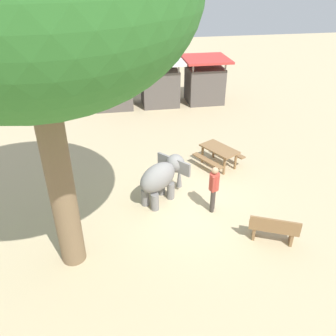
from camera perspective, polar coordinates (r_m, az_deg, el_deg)
ground_plane at (r=11.70m, az=3.34°, el=-6.11°), size 60.00×60.00×0.00m
elephant at (r=11.48m, az=-0.99°, el=-1.36°), size 1.93×1.88×1.42m
person_handler at (r=11.02m, az=7.59°, el=-2.94°), size 0.32×0.47×1.62m
wooden_bench at (r=10.46m, az=17.09°, el=-9.57°), size 1.44×0.95×0.88m
picnic_table_near at (r=13.75m, az=8.45°, el=2.55°), size 2.02×2.03×0.78m
market_stall_blue at (r=19.74m, az=-9.05°, el=13.06°), size 2.50×2.50×2.52m
market_stall_white at (r=19.94m, az=-1.37°, el=13.60°), size 2.50×2.50×2.52m
market_stall_red at (r=20.47m, az=6.06°, el=13.90°), size 2.50×2.50×2.52m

